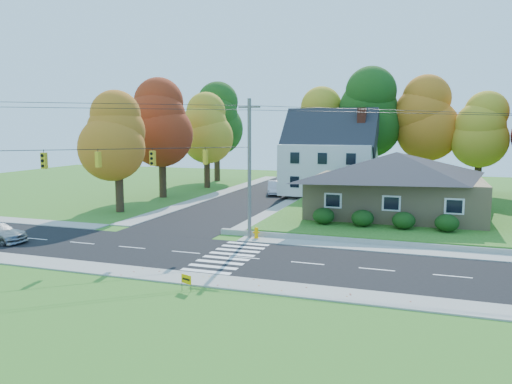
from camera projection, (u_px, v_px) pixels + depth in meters
The scene contains 21 objects.
ground at pixel (244, 258), 30.76m from camera, with size 120.00×120.00×0.00m, color #3D7923.
road_main at pixel (244, 258), 30.76m from camera, with size 90.00×8.00×0.02m, color black.
road_cross at pixel (257, 196), 57.72m from camera, with size 8.00×44.00×0.02m, color black.
sidewalk_north at pixel (268, 240), 35.45m from camera, with size 90.00×2.00×0.08m, color #9C9A90.
sidewalk_south at pixel (211, 281), 26.06m from camera, with size 90.00×2.00×0.08m, color #9C9A90.
lawn at pixel (453, 211), 46.27m from camera, with size 30.00×30.00×0.50m, color #3D7923.
ranch_house at pixel (396, 183), 42.78m from camera, with size 14.60×10.60×5.40m.
colonial_house at pixel (330, 157), 56.42m from camera, with size 10.40×8.40×9.60m.
hedge_row at pixel (383, 219), 37.40m from camera, with size 10.70×1.70×1.27m.
traffic_infrastructure at pixel (249, 173), 31.41m from camera, with size 38.10×10.66×10.00m.
tree_lot_0 at pixel (323, 124), 62.22m from camera, with size 6.72×6.72×12.51m.
tree_lot_1 at pixel (371, 113), 59.19m from camera, with size 7.84×7.84×14.60m.
tree_lot_2 at pixel (424, 119), 58.29m from camera, with size 7.28×7.28×13.56m.
tree_lot_3 at pixel (480, 130), 55.60m from camera, with size 6.16×6.16×11.47m.
tree_west_0 at pixel (118, 136), 46.53m from camera, with size 6.16×6.16×11.47m.
tree_west_1 at pixel (161, 123), 56.07m from camera, with size 7.28×7.28×13.56m.
tree_west_2 at pixel (207, 128), 65.21m from camera, with size 6.72×6.72×12.51m.
tree_west_3 at pixel (217, 119), 73.19m from camera, with size 7.84×7.84×14.60m.
white_car at pixel (275, 188), 59.45m from camera, with size 1.66×4.76×1.57m, color silver.
fire_hydrant at pixel (256, 233), 35.84m from camera, with size 0.51×0.39×0.89m.
yard_sign at pixel (186, 280), 24.45m from camera, with size 0.64×0.26×0.83m.
Camera 1 is at (10.37, -28.12, 8.04)m, focal length 35.00 mm.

